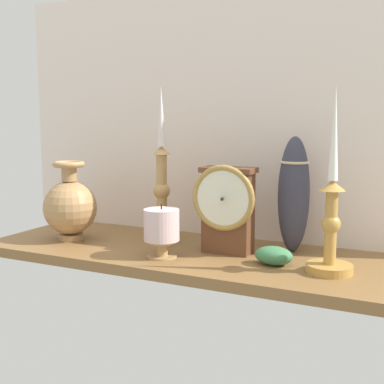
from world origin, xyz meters
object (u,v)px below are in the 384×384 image
candlestick_tall_left (331,221)px  brass_vase_bulbous (70,206)px  mantel_clock (227,207)px  tall_ceramic_vase (294,194)px  pillar_candle_front (162,229)px  candlestick_tall_center (162,185)px

candlestick_tall_left → brass_vase_bulbous: candlestick_tall_left is taller
candlestick_tall_left → brass_vase_bulbous: size_ratio=1.85×
mantel_clock → candlestick_tall_left: size_ratio=0.55×
brass_vase_bulbous → tall_ceramic_vase: bearing=13.6°
pillar_candle_front → mantel_clock: bearing=39.6°
tall_ceramic_vase → candlestick_tall_left: bearing=-50.1°
pillar_candle_front → tall_ceramic_vase: 31.60cm
candlestick_tall_left → pillar_candle_front: candlestick_tall_left is taller
mantel_clock → tall_ceramic_vase: 15.83cm
pillar_candle_front → tall_ceramic_vase: bearing=34.9°
tall_ceramic_vase → mantel_clock: bearing=-149.7°
brass_vase_bulbous → tall_ceramic_vase: tall_ceramic_vase is taller
pillar_candle_front → tall_ceramic_vase: size_ratio=0.45×
brass_vase_bulbous → pillar_candle_front: bearing=-8.7°
pillar_candle_front → tall_ceramic_vase: tall_ceramic_vase is taller
candlestick_tall_left → tall_ceramic_vase: candlestick_tall_left is taller
candlestick_tall_left → brass_vase_bulbous: (-65.56, 0.11, -1.83)cm
brass_vase_bulbous → tall_ceramic_vase: size_ratio=0.75×
candlestick_tall_center → brass_vase_bulbous: (-22.00, -8.70, -5.58)cm
brass_vase_bulbous → tall_ceramic_vase: 56.24cm
candlestick_tall_left → brass_vase_bulbous: bearing=179.9°
candlestick_tall_left → candlestick_tall_center: (-43.56, 8.81, 3.75)cm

